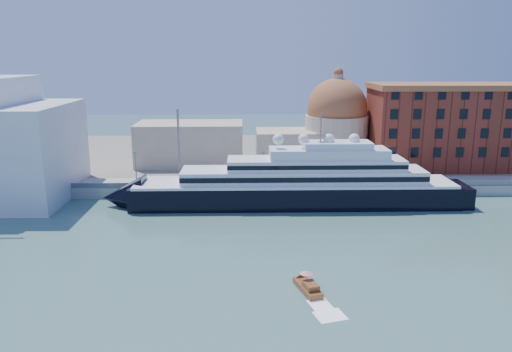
{
  "coord_description": "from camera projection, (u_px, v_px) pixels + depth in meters",
  "views": [
    {
      "loc": [
        -4.46,
        -83.96,
        32.72
      ],
      "look_at": [
        -2.03,
        18.0,
        7.97
      ],
      "focal_mm": 35.0,
      "sensor_mm": 36.0,
      "label": 1
    }
  ],
  "objects": [
    {
      "name": "church",
      "position": [
        282.0,
        133.0,
        143.04
      ],
      "size": [
        66.0,
        18.0,
        25.5
      ],
      "color": "beige",
      "rests_on": "land"
    },
    {
      "name": "warehouse",
      "position": [
        448.0,
        126.0,
        137.86
      ],
      "size": [
        43.0,
        19.0,
        23.25
      ],
      "color": "maroon",
      "rests_on": "land"
    },
    {
      "name": "quay",
      "position": [
        263.0,
        187.0,
        122.12
      ],
      "size": [
        180.0,
        10.0,
        2.5
      ],
      "primitive_type": "cube",
      "color": "gray",
      "rests_on": "ground"
    },
    {
      "name": "quay_fence",
      "position": [
        263.0,
        185.0,
        117.32
      ],
      "size": [
        180.0,
        0.1,
        1.2
      ],
      "primitive_type": "cube",
      "color": "slate",
      "rests_on": "quay"
    },
    {
      "name": "land",
      "position": [
        258.0,
        155.0,
        162.02
      ],
      "size": [
        260.0,
        72.0,
        2.0
      ],
      "primitive_type": "cube",
      "color": "slate",
      "rests_on": "ground"
    },
    {
      "name": "lamp_posts",
      "position": [
        210.0,
        154.0,
        118.12
      ],
      "size": [
        120.8,
        2.4,
        18.0
      ],
      "color": "slate",
      "rests_on": "quay"
    },
    {
      "name": "superyacht",
      "position": [
        284.0,
        187.0,
        110.84
      ],
      "size": [
        81.14,
        11.25,
        24.25
      ],
      "color": "black",
      "rests_on": "ground"
    },
    {
      "name": "water_taxi",
      "position": [
        308.0,
        287.0,
        70.82
      ],
      "size": [
        3.77,
        6.64,
        3.0
      ],
      "rotation": [
        0.0,
        0.0,
        0.28
      ],
      "color": "brown",
      "rests_on": "ground"
    },
    {
      "name": "ground",
      "position": [
        270.0,
        243.0,
        89.39
      ],
      "size": [
        400.0,
        400.0,
        0.0
      ],
      "primitive_type": "plane",
      "color": "#345957",
      "rests_on": "ground"
    }
  ]
}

